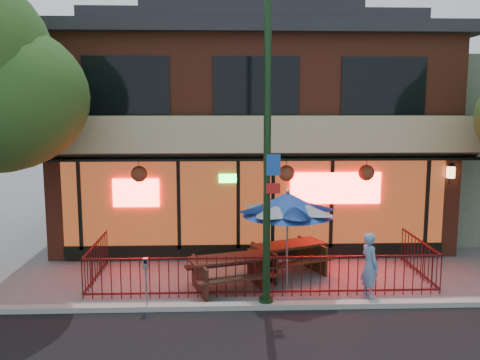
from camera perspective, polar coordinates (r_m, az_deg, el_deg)
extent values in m
plane|color=gray|center=(12.05, 2.76, -13.30)|extent=(80.00, 80.00, 0.00)
cube|color=#999993|center=(11.56, 2.98, -13.93)|extent=(80.00, 0.25, 0.12)
cube|color=brown|center=(18.43, 0.92, 4.61)|extent=(12.00, 8.00, 6.50)
cube|color=#59230F|center=(14.64, 1.75, -2.67)|extent=(11.00, 0.06, 2.60)
cube|color=#FF0C0C|center=(14.82, 10.68, -0.91)|extent=(2.60, 0.04, 0.90)
cube|color=#FF0C0C|center=(14.67, -11.60, -1.43)|extent=(1.30, 0.04, 0.80)
cube|color=tan|center=(13.93, 1.92, 4.65)|extent=(12.20, 1.33, 1.26)
cube|color=black|center=(14.59, -12.68, 10.32)|extent=(2.40, 0.06, 1.60)
cube|color=black|center=(14.39, 1.81, 10.55)|extent=(2.40, 0.06, 1.60)
cube|color=black|center=(15.07, 15.82, 10.14)|extent=(2.40, 0.06, 1.60)
cube|color=black|center=(14.94, 1.73, -7.97)|extent=(11.00, 0.12, 0.40)
cube|color=#FFC672|center=(15.75, 22.58, 0.79)|extent=(0.18, 0.18, 0.32)
cube|color=#430E0E|center=(11.92, 2.71, -8.69)|extent=(8.40, 0.04, 0.04)
cube|color=#430E0E|center=(12.19, 2.69, -12.43)|extent=(8.40, 0.04, 0.04)
cube|color=#430E0E|center=(13.52, -15.95, -6.96)|extent=(0.04, 2.60, 0.04)
cube|color=#430E0E|center=(14.12, 19.60, -6.48)|extent=(0.04, 2.60, 0.04)
cylinder|color=#430E0E|center=(12.06, 2.70, -10.74)|extent=(0.02, 0.02, 1.00)
cylinder|color=black|center=(10.85, 3.07, 3.36)|extent=(0.16, 0.16, 7.00)
cylinder|color=black|center=(11.64, 2.94, -13.56)|extent=(0.32, 0.32, 0.20)
cube|color=#194CB2|center=(10.74, 3.77, 1.69)|extent=(0.30, 0.02, 0.45)
cube|color=red|center=(10.81, 3.75, -0.94)|extent=(0.30, 0.02, 0.22)
cube|color=#3D1F16|center=(12.34, -4.55, -10.85)|extent=(0.46, 1.34, 0.78)
cube|color=#3D1F16|center=(12.77, 2.01, -10.16)|extent=(0.46, 1.34, 0.78)
cube|color=#3D1F16|center=(12.41, -1.22, -8.80)|extent=(2.06, 1.32, 0.06)
cube|color=#3D1F16|center=(11.98, -0.34, -11.03)|extent=(1.91, 0.84, 0.05)
cube|color=#3D1F16|center=(13.04, -2.01, -9.42)|extent=(1.91, 0.84, 0.05)
cube|color=#392713|center=(13.41, 2.70, -9.25)|extent=(0.61, 1.29, 0.79)
cube|color=#392713|center=(14.14, 8.07, -8.39)|extent=(0.61, 1.29, 0.79)
cube|color=#392713|center=(13.65, 5.49, -7.24)|extent=(2.07, 1.49, 0.06)
cube|color=#392713|center=(13.26, 6.78, -9.16)|extent=(1.87, 1.03, 0.05)
cube|color=#392713|center=(14.22, 4.24, -7.92)|extent=(1.87, 1.03, 0.05)
cylinder|color=gray|center=(12.41, 5.30, -7.15)|extent=(0.05, 0.05, 2.27)
cone|color=navy|center=(12.19, 5.37, -2.71)|extent=(2.17, 2.17, 0.57)
sphere|color=gray|center=(12.14, 5.39, -1.27)|extent=(0.10, 0.10, 0.10)
imported|color=#5E8DBD|center=(12.33, 14.34, -9.24)|extent=(0.51, 0.65, 1.54)
cylinder|color=#96979E|center=(11.51, -10.48, -11.96)|extent=(0.04, 0.04, 0.95)
cube|color=#96979E|center=(11.32, -10.56, -9.20)|extent=(0.11, 0.10, 0.24)
cube|color=black|center=(11.27, -10.60, -9.02)|extent=(0.07, 0.01, 0.09)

